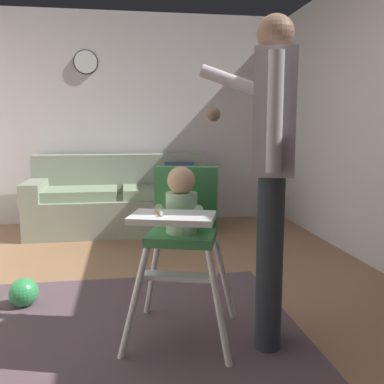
{
  "coord_description": "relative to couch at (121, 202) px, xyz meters",
  "views": [
    {
      "loc": [
        0.11,
        -2.46,
        1.18
      ],
      "look_at": [
        0.49,
        -0.05,
        0.81
      ],
      "focal_mm": 40.3,
      "sensor_mm": 36.0,
      "label": 1
    }
  ],
  "objects": [
    {
      "name": "ground",
      "position": [
        -0.05,
        -2.5,
        -0.38
      ],
      "size": [
        5.95,
        7.58,
        0.1
      ],
      "primitive_type": "cube",
      "color": "#996E4B"
    },
    {
      "name": "wall_far",
      "position": [
        -0.05,
        0.52,
        0.95
      ],
      "size": [
        5.15,
        0.06,
        2.56
      ],
      "primitive_type": "cube",
      "color": "silver",
      "rests_on": "ground"
    },
    {
      "name": "area_rug",
      "position": [
        -0.01,
        -2.91,
        -0.33
      ],
      "size": [
        2.13,
        2.49,
        0.01
      ],
      "primitive_type": "cube",
      "color": "#58444C",
      "rests_on": "ground"
    },
    {
      "name": "couch",
      "position": [
        0.0,
        0.0,
        0.0
      ],
      "size": [
        2.03,
        0.86,
        0.86
      ],
      "rotation": [
        0.0,
        0.0,
        -1.57
      ],
      "color": "gray",
      "rests_on": "ground"
    },
    {
      "name": "high_chair",
      "position": [
        0.36,
        -2.67,
        0.35
      ],
      "size": [
        0.74,
        0.83,
        0.98
      ],
      "rotation": [
        0.0,
        0.0,
        -1.86
      ],
      "color": "white",
      "rests_on": "ground"
    },
    {
      "name": "adult_standing",
      "position": [
        0.81,
        -2.82,
        0.66
      ],
      "size": [
        0.5,
        0.59,
        1.74
      ],
      "rotation": [
        0.0,
        0.0,
        2.84
      ],
      "color": "#2C3238",
      "rests_on": "ground"
    },
    {
      "name": "toy_ball",
      "position": [
        -0.63,
        -2.1,
        -0.24
      ],
      "size": [
        0.19,
        0.19,
        0.19
      ],
      "primitive_type": "sphere",
      "color": "green",
      "rests_on": "ground"
    },
    {
      "name": "wall_clock",
      "position": [
        -0.38,
        0.48,
        1.62
      ],
      "size": [
        0.29,
        0.04,
        0.29
      ],
      "color": "white"
    }
  ]
}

